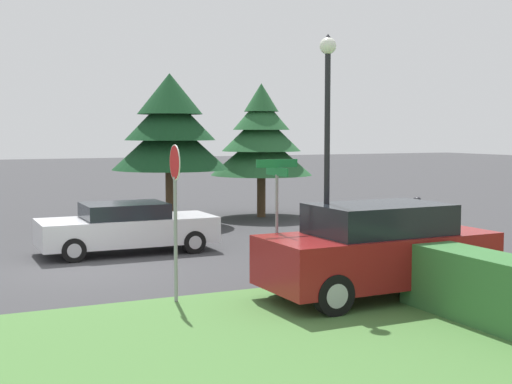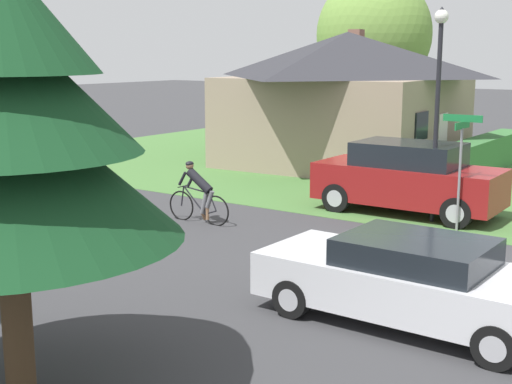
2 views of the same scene
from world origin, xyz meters
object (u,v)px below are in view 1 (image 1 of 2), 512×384
(sedan_left_lane, at_px, (127,228))
(conifer_tall_near, at_px, (170,129))
(parked_suv_right, at_px, (378,250))
(conifer_tall_far, at_px, (261,140))
(street_name_sign, at_px, (277,201))
(stop_sign, at_px, (175,193))
(street_lamp, at_px, (327,123))
(cyclist, at_px, (409,226))

(sedan_left_lane, distance_m, conifer_tall_near, 6.24)
(parked_suv_right, bearing_deg, conifer_tall_far, 73.17)
(sedan_left_lane, bearing_deg, street_name_sign, -76.01)
(conifer_tall_far, bearing_deg, street_name_sign, -24.40)
(stop_sign, height_order, street_lamp, street_lamp)
(cyclist, relative_size, conifer_tall_far, 0.36)
(cyclist, distance_m, parked_suv_right, 5.35)
(parked_suv_right, distance_m, street_name_sign, 2.20)
(stop_sign, bearing_deg, street_lamp, -101.33)
(street_lamp, relative_size, conifer_tall_far, 1.01)
(stop_sign, bearing_deg, cyclist, -67.49)
(sedan_left_lane, relative_size, stop_sign, 1.56)
(conifer_tall_near, xyz_separation_m, conifer_tall_far, (-0.81, 3.86, -0.41))
(street_lamp, relative_size, conifer_tall_near, 0.98)
(street_lamp, height_order, conifer_tall_far, street_lamp)
(street_name_sign, xyz_separation_m, conifer_tall_near, (-10.88, 1.44, 1.47))
(sedan_left_lane, bearing_deg, parked_suv_right, -65.55)
(sedan_left_lane, distance_m, cyclist, 7.52)
(parked_suv_right, distance_m, street_lamp, 2.67)
(parked_suv_right, relative_size, street_name_sign, 1.74)
(sedan_left_lane, bearing_deg, conifer_tall_near, 60.30)
(street_lamp, bearing_deg, stop_sign, -104.47)
(stop_sign, bearing_deg, conifer_tall_near, -14.92)
(street_name_sign, height_order, conifer_tall_far, conifer_tall_far)
(sedan_left_lane, relative_size, street_name_sign, 1.73)
(stop_sign, bearing_deg, street_name_sign, -92.35)
(parked_suv_right, relative_size, conifer_tall_far, 0.93)
(conifer_tall_near, bearing_deg, sedan_left_lane, -30.42)
(cyclist, relative_size, street_lamp, 0.36)
(sedan_left_lane, distance_m, street_lamp, 7.43)
(cyclist, bearing_deg, street_name_sign, -154.01)
(stop_sign, distance_m, street_name_sign, 2.06)
(conifer_tall_near, height_order, conifer_tall_far, conifer_tall_near)
(conifer_tall_near, bearing_deg, stop_sign, -18.06)
(conifer_tall_near, relative_size, conifer_tall_far, 1.04)
(street_lamp, relative_size, street_name_sign, 1.90)
(conifer_tall_far, bearing_deg, parked_suv_right, -15.85)
(sedan_left_lane, xyz_separation_m, cyclist, (3.20, 6.81, 0.04))
(parked_suv_right, relative_size, stop_sign, 1.56)
(cyclist, bearing_deg, sedan_left_lane, 153.31)
(sedan_left_lane, relative_size, conifer_tall_near, 0.89)
(cyclist, relative_size, stop_sign, 0.61)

